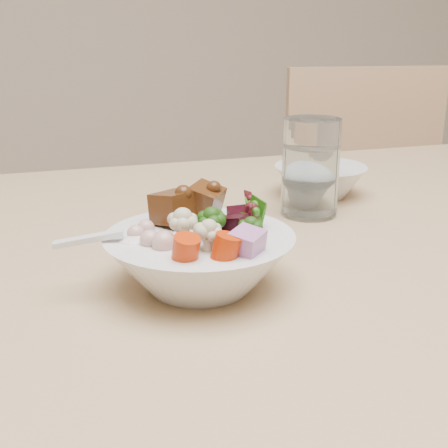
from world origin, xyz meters
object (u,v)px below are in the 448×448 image
object	(u,v)px
food_bowl	(201,257)
water_glass	(310,171)
chair_far	(375,232)
side_bowl	(320,181)

from	to	relation	value
food_bowl	water_glass	bearing A→B (deg)	40.25
chair_far	water_glass	xyz separation A→B (m)	(-0.52, -0.61, 0.35)
chair_far	side_bowl	size ratio (longest dim) A/B	6.85
food_bowl	side_bowl	bearing A→B (deg)	43.61
water_glass	side_bowl	distance (m)	0.11
food_bowl	side_bowl	distance (m)	0.38
chair_far	side_bowl	world-z (taller)	chair_far
chair_far	side_bowl	bearing A→B (deg)	-119.74
chair_far	food_bowl	size ratio (longest dim) A/B	5.02
food_bowl	water_glass	xyz separation A→B (m)	(0.22, 0.18, 0.03)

